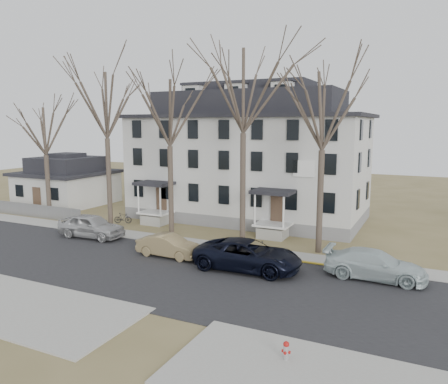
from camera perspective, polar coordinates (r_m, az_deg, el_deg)
The scene contains 19 objects.
ground at distance 23.90m, azimuth -9.45°, elevation -11.87°, with size 120.00×120.00×0.00m, color olive.
main_road at distance 25.45m, azimuth -6.81°, elevation -10.51°, with size 120.00×10.00×0.04m, color #27272A.
far_sidewalk at distance 30.43m, azimuth -0.69°, elevation -7.20°, with size 120.00×2.00×0.08m, color #A09F97.
yellow_curb at distance 27.83m, azimuth 7.84°, elevation -8.83°, with size 14.00×0.25×0.06m, color gold.
boarding_house at distance 39.26m, azimuth 3.17°, elevation 4.40°, with size 20.80×12.36×12.05m.
small_house at distance 49.33m, azimuth -19.79°, elevation 1.13°, with size 8.70×8.70×5.00m.
fence at distance 44.67m, azimuth -24.67°, elevation -2.83°, with size 14.00×0.06×1.20m, color gray.
tree_far_left at distance 36.94m, azimuth -15.19°, elevation 11.54°, with size 8.40×8.40×13.72m.
tree_mid_left at distance 33.32m, azimuth -7.17°, elevation 10.83°, with size 7.80×7.80×12.74m.
tree_center at distance 30.58m, azimuth 2.55°, elevation 13.85°, with size 9.00×9.00×14.70m.
tree_mid_right at distance 28.76m, azimuth 12.84°, elevation 11.01°, with size 7.80×7.80×12.74m.
tree_bungalow at distance 41.79m, azimuth -22.42°, elevation 7.78°, with size 6.60×6.60×10.78m.
car_silver at distance 34.07m, azimuth -16.94°, elevation -4.32°, with size 2.08×5.17×1.76m, color #B4B4B4.
car_tan at distance 28.25m, azimuth -7.18°, elevation -7.05°, with size 1.49×4.27×1.41m, color #8F7B51.
car_navy at distance 25.60m, azimuth 3.14°, elevation -8.29°, with size 2.88×6.24×1.73m, color black.
car_white at distance 25.51m, azimuth 19.11°, elevation -9.04°, with size 2.20×5.40×1.57m, color silver.
bicycle_left at distance 38.44m, azimuth -9.49°, elevation -3.29°, with size 0.55×1.57×0.82m, color black.
bicycle_right at distance 38.25m, azimuth -13.07°, elevation -3.40°, with size 0.42×1.50×0.90m, color black.
fire_hydrant at distance 16.72m, azimuth 8.11°, elevation -19.89°, with size 0.32×0.30×0.76m.
Camera 1 is at (13.04, -18.18, 8.39)m, focal length 35.00 mm.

